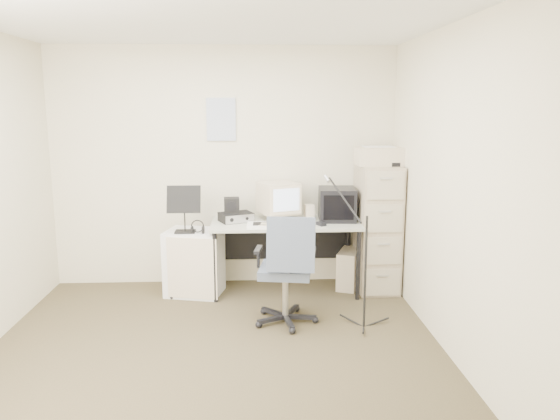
{
  "coord_description": "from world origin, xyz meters",
  "views": [
    {
      "loc": [
        0.31,
        -3.96,
        1.9
      ],
      "look_at": [
        0.55,
        0.95,
        0.95
      ],
      "focal_mm": 35.0,
      "sensor_mm": 36.0,
      "label": 1
    }
  ],
  "objects_px": {
    "filing_cabinet": "(377,228)",
    "side_cart": "(194,262)",
    "desk": "(285,256)",
    "office_chair": "(285,268)"
  },
  "relations": [
    {
      "from": "office_chair",
      "to": "side_cart",
      "type": "xyz_separation_m",
      "value": [
        -0.88,
        0.8,
        -0.17
      ]
    },
    {
      "from": "office_chair",
      "to": "side_cart",
      "type": "bearing_deg",
      "value": 146.56
    },
    {
      "from": "side_cart",
      "to": "filing_cabinet",
      "type": "bearing_deg",
      "value": 14.94
    },
    {
      "from": "side_cart",
      "to": "office_chair",
      "type": "bearing_deg",
      "value": -29.54
    },
    {
      "from": "office_chair",
      "to": "side_cart",
      "type": "height_order",
      "value": "office_chair"
    },
    {
      "from": "desk",
      "to": "side_cart",
      "type": "height_order",
      "value": "desk"
    },
    {
      "from": "filing_cabinet",
      "to": "desk",
      "type": "height_order",
      "value": "filing_cabinet"
    },
    {
      "from": "office_chair",
      "to": "side_cart",
      "type": "distance_m",
      "value": 1.2
    },
    {
      "from": "filing_cabinet",
      "to": "side_cart",
      "type": "xyz_separation_m",
      "value": [
        -1.88,
        -0.07,
        -0.32
      ]
    },
    {
      "from": "desk",
      "to": "office_chair",
      "type": "bearing_deg",
      "value": -93.36
    }
  ]
}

